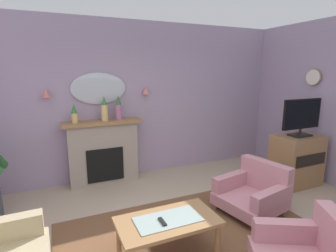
% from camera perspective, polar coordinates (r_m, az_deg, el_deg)
% --- Properties ---
extents(wall_back, '(7.02, 0.10, 2.92)m').
position_cam_1_polar(wall_back, '(5.10, -7.09, 5.50)').
color(wall_back, '#9E8CA8').
rests_on(wall_back, ground).
extents(patterned_rug, '(3.20, 2.40, 0.01)m').
position_cam_1_polar(patterned_rug, '(3.41, 7.26, -24.47)').
color(patterned_rug, brown).
rests_on(patterned_rug, ground).
extents(fireplace, '(1.36, 0.36, 1.16)m').
position_cam_1_polar(fireplace, '(4.92, -13.76, -5.61)').
color(fireplace, gray).
rests_on(fireplace, ground).
extents(mantel_vase_centre, '(0.10, 0.10, 0.32)m').
position_cam_1_polar(mantel_vase_centre, '(4.67, -19.60, 2.59)').
color(mantel_vase_centre, tan).
rests_on(mantel_vase_centre, fireplace).
extents(mantel_vase_left, '(0.12, 0.12, 0.43)m').
position_cam_1_polar(mantel_vase_left, '(4.72, -13.58, 3.53)').
color(mantel_vase_left, tan).
rests_on(mantel_vase_left, fireplace).
extents(mantel_vase_right, '(0.13, 0.13, 0.43)m').
position_cam_1_polar(mantel_vase_right, '(4.78, -10.62, 3.62)').
color(mantel_vase_right, '#9E6084').
rests_on(mantel_vase_right, fireplace).
extents(wall_mirror, '(0.96, 0.06, 0.56)m').
position_cam_1_polar(wall_mirror, '(4.85, -14.73, 7.84)').
color(wall_mirror, '#B2BCC6').
extents(wall_sconce_left, '(0.14, 0.14, 0.14)m').
position_cam_1_polar(wall_sconce_left, '(4.74, -24.84, 6.44)').
color(wall_sconce_left, '#D17066').
extents(wall_sconce_right, '(0.14, 0.14, 0.14)m').
position_cam_1_polar(wall_sconce_right, '(5.01, -4.89, 7.73)').
color(wall_sconce_right, '#D17066').
extents(wall_clock, '(0.04, 0.31, 0.31)m').
position_cam_1_polar(wall_clock, '(5.60, 28.91, 9.21)').
color(wall_clock, silver).
extents(coffee_table, '(1.10, 0.60, 0.45)m').
position_cam_1_polar(coffee_table, '(3.06, -0.02, -20.46)').
color(coffee_table, olive).
rests_on(coffee_table, ground).
extents(tv_remote, '(0.04, 0.16, 0.02)m').
position_cam_1_polar(tv_remote, '(2.97, -1.21, -20.01)').
color(tv_remote, black).
rests_on(tv_remote, coffee_table).
extents(armchair_near_fireplace, '(0.96, 0.95, 0.71)m').
position_cam_1_polar(armchair_near_fireplace, '(4.14, 18.12, -13.24)').
color(armchair_near_fireplace, '#B77A84').
rests_on(armchair_near_fireplace, ground).
extents(tv_cabinet, '(0.80, 0.57, 0.90)m').
position_cam_1_polar(tv_cabinet, '(5.29, 25.97, -6.62)').
color(tv_cabinet, olive).
rests_on(tv_cabinet, ground).
extents(tv_flatscreen, '(0.84, 0.24, 0.65)m').
position_cam_1_polar(tv_flatscreen, '(5.09, 26.96, 1.85)').
color(tv_flatscreen, black).
rests_on(tv_flatscreen, tv_cabinet).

